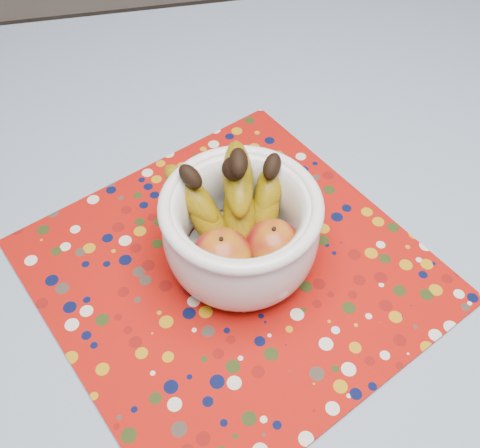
{
  "coord_description": "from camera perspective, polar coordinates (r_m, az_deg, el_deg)",
  "views": [
    {
      "loc": [
        -0.15,
        -0.36,
        1.36
      ],
      "look_at": [
        -0.07,
        0.04,
        0.83
      ],
      "focal_mm": 42.0,
      "sensor_mm": 36.0,
      "label": 1
    }
  ],
  "objects": [
    {
      "name": "table",
      "position": [
        0.79,
        5.45,
        -8.95
      ],
      "size": [
        1.2,
        1.2,
        0.75
      ],
      "color": "brown",
      "rests_on": "ground"
    },
    {
      "name": "tablecloth",
      "position": [
        0.72,
        5.93,
        -5.73
      ],
      "size": [
        1.32,
        1.32,
        0.01
      ],
      "primitive_type": "cube",
      "color": "slate",
      "rests_on": "table"
    },
    {
      "name": "placemat",
      "position": [
        0.71,
        -0.78,
        -4.66
      ],
      "size": [
        0.59,
        0.59,
        0.0
      ],
      "primitive_type": "cube",
      "rotation": [
        0.0,
        0.0,
        0.45
      ],
      "color": "#9C0E08",
      "rests_on": "tablecloth"
    },
    {
      "name": "fruit_bowl",
      "position": [
        0.67,
        -0.16,
        0.36
      ],
      "size": [
        0.23,
        0.2,
        0.16
      ],
      "color": "white",
      "rests_on": "placemat"
    }
  ]
}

